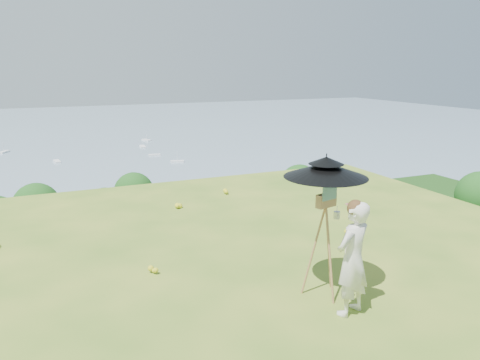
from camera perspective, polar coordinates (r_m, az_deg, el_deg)
name	(u,v)px	position (r m, az deg, el deg)	size (l,w,h in m)	color
ground	(243,286)	(7.46, 0.33, -12.74)	(14.00, 14.00, 0.00)	#487321
shoreline_tier	(72,294)	(90.18, -19.77, -12.94)	(170.00, 28.00, 8.00)	slate
bay_water	(46,144)	(248.94, -22.55, 4.11)	(700.00, 700.00, 0.00)	#7598A7
slope_trees	(86,275)	(45.09, -18.23, -10.94)	(110.00, 50.00, 6.00)	#1D5319
harbor_town	(69,260)	(87.54, -20.11, -9.12)	(110.00, 22.00, 5.00)	silver
moored_boats	(12,181)	(171.43, -26.07, -0.09)	(140.00, 140.00, 0.70)	white
wildflowers	(236,276)	(7.64, -0.44, -11.57)	(10.00, 10.50, 0.12)	yellow
painter	(352,259)	(6.55, 13.55, -9.30)	(0.59, 0.39, 1.61)	silver
field_easel	(324,241)	(6.97, 10.24, -7.31)	(0.65, 0.65, 1.70)	#AA7D47
sun_umbrella	(325,179)	(6.71, 10.38, 0.09)	(1.19, 1.19, 0.74)	black
painter_cap	(356,204)	(6.30, 13.93, -2.91)	(0.21, 0.26, 0.10)	#D57674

